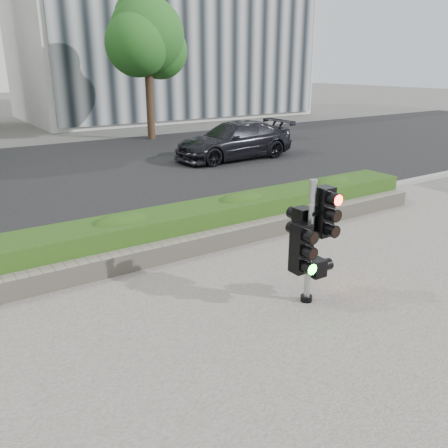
% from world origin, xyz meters
% --- Properties ---
extents(ground, '(120.00, 120.00, 0.00)m').
position_xyz_m(ground, '(0.00, 0.00, 0.00)').
color(ground, '#51514C').
rests_on(ground, ground).
extents(sidewalk, '(16.00, 11.00, 0.03)m').
position_xyz_m(sidewalk, '(0.00, -2.50, 0.01)').
color(sidewalk, '#9E9389').
rests_on(sidewalk, ground).
extents(road, '(60.00, 13.00, 0.02)m').
position_xyz_m(road, '(0.00, 10.00, 0.01)').
color(road, black).
rests_on(road, ground).
extents(curb, '(60.00, 0.25, 0.12)m').
position_xyz_m(curb, '(0.00, 3.15, 0.06)').
color(curb, gray).
rests_on(curb, ground).
extents(stone_wall, '(12.00, 0.32, 0.34)m').
position_xyz_m(stone_wall, '(0.00, 1.90, 0.20)').
color(stone_wall, gray).
rests_on(stone_wall, sidewalk).
extents(hedge, '(12.00, 1.00, 0.68)m').
position_xyz_m(hedge, '(0.00, 2.55, 0.37)').
color(hedge, '#4A7624').
rests_on(hedge, sidewalk).
extents(building_right, '(18.00, 10.00, 12.00)m').
position_xyz_m(building_right, '(11.00, 25.00, 6.00)').
color(building_right, '#B7B7B2').
rests_on(building_right, ground).
extents(tree_right, '(4.10, 3.58, 6.53)m').
position_xyz_m(tree_right, '(5.48, 15.55, 4.48)').
color(tree_right, black).
rests_on(tree_right, ground).
extents(traffic_signal, '(0.64, 0.47, 1.88)m').
position_xyz_m(traffic_signal, '(0.44, -0.64, 1.07)').
color(traffic_signal, black).
rests_on(traffic_signal, sidewalk).
extents(car_dark, '(4.73, 2.01, 1.36)m').
position_xyz_m(car_dark, '(5.94, 9.24, 0.70)').
color(car_dark, black).
rests_on(car_dark, road).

